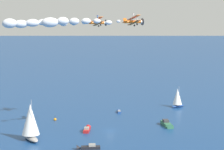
{
  "coord_description": "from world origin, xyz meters",
  "views": [
    {
      "loc": [
        147.35,
        37.73,
        38.52
      ],
      "look_at": [
        -0.52,
        0.63,
        19.36
      ],
      "focal_mm": 72.56,
      "sensor_mm": 36.0,
      "label": 1
    }
  ],
  "objects_px": {
    "sailboat_trailing": "(31,121)",
    "marker_buoy": "(55,119)",
    "sailboat_offshore": "(177,98)",
    "biplane_lead": "(98,22)",
    "biplane_wingman": "(134,21)",
    "wingwalker_wingman": "(133,15)",
    "motorboat_far_port": "(87,147)",
    "motorboat_inshore": "(167,124)",
    "wingwalker_lead": "(97,16)",
    "motorboat_near_centre": "(87,129)",
    "motorboat_far_stbd": "(119,111)"
  },
  "relations": [
    {
      "from": "motorboat_far_stbd",
      "to": "sailboat_trailing",
      "type": "bearing_deg",
      "value": -19.93
    },
    {
      "from": "biplane_lead",
      "to": "biplane_wingman",
      "type": "xyz_separation_m",
      "value": [
        14.22,
        15.88,
        0.49
      ]
    },
    {
      "from": "sailboat_trailing",
      "to": "biplane_wingman",
      "type": "bearing_deg",
      "value": 110.44
    },
    {
      "from": "motorboat_near_centre",
      "to": "sailboat_offshore",
      "type": "height_order",
      "value": "sailboat_offshore"
    },
    {
      "from": "motorboat_far_port",
      "to": "motorboat_inshore",
      "type": "distance_m",
      "value": 39.34
    },
    {
      "from": "motorboat_far_port",
      "to": "sailboat_trailing",
      "type": "height_order",
      "value": "sailboat_trailing"
    },
    {
      "from": "biplane_lead",
      "to": "biplane_wingman",
      "type": "relative_size",
      "value": 1.0
    },
    {
      "from": "sailboat_offshore",
      "to": "marker_buoy",
      "type": "bearing_deg",
      "value": -48.81
    },
    {
      "from": "wingwalker_wingman",
      "to": "wingwalker_lead",
      "type": "bearing_deg",
      "value": -131.83
    },
    {
      "from": "motorboat_near_centre",
      "to": "sailboat_trailing",
      "type": "height_order",
      "value": "sailboat_trailing"
    },
    {
      "from": "biplane_wingman",
      "to": "wingwalker_wingman",
      "type": "distance_m",
      "value": 2.15
    },
    {
      "from": "motorboat_near_centre",
      "to": "wingwalker_wingman",
      "type": "xyz_separation_m",
      "value": [
        3.65,
        16.7,
        39.08
      ]
    },
    {
      "from": "biplane_lead",
      "to": "sailboat_trailing",
      "type": "bearing_deg",
      "value": -30.32
    },
    {
      "from": "motorboat_near_centre",
      "to": "motorboat_far_stbd",
      "type": "xyz_separation_m",
      "value": [
        -32.67,
        3.55,
        -0.17
      ]
    },
    {
      "from": "wingwalker_lead",
      "to": "wingwalker_wingman",
      "type": "bearing_deg",
      "value": 48.17
    },
    {
      "from": "motorboat_far_port",
      "to": "sailboat_trailing",
      "type": "distance_m",
      "value": 21.96
    },
    {
      "from": "sailboat_offshore",
      "to": "sailboat_trailing",
      "type": "relative_size",
      "value": 0.7
    },
    {
      "from": "sailboat_offshore",
      "to": "biplane_lead",
      "type": "distance_m",
      "value": 56.84
    },
    {
      "from": "motorboat_near_centre",
      "to": "motorboat_far_port",
      "type": "bearing_deg",
      "value": 17.33
    },
    {
      "from": "motorboat_far_port",
      "to": "marker_buoy",
      "type": "relative_size",
      "value": 3.44
    },
    {
      "from": "motorboat_far_stbd",
      "to": "sailboat_trailing",
      "type": "height_order",
      "value": "sailboat_trailing"
    },
    {
      "from": "sailboat_trailing",
      "to": "marker_buoy",
      "type": "relative_size",
      "value": 6.29
    },
    {
      "from": "marker_buoy",
      "to": "motorboat_near_centre",
      "type": "bearing_deg",
      "value": 53.34
    },
    {
      "from": "motorboat_far_stbd",
      "to": "wingwalker_wingman",
      "type": "xyz_separation_m",
      "value": [
        36.32,
        13.15,
        39.25
      ]
    },
    {
      "from": "biplane_lead",
      "to": "biplane_wingman",
      "type": "height_order",
      "value": "biplane_wingman"
    },
    {
      "from": "marker_buoy",
      "to": "biplane_wingman",
      "type": "distance_m",
      "value": 52.7
    },
    {
      "from": "sailboat_trailing",
      "to": "marker_buoy",
      "type": "distance_m",
      "value": 28.6
    },
    {
      "from": "motorboat_far_port",
      "to": "wingwalker_lead",
      "type": "relative_size",
      "value": 4.73
    },
    {
      "from": "motorboat_far_port",
      "to": "marker_buoy",
      "type": "distance_m",
      "value": 40.7
    },
    {
      "from": "motorboat_far_port",
      "to": "biplane_lead",
      "type": "relative_size",
      "value": 1.06
    },
    {
      "from": "wingwalker_lead",
      "to": "motorboat_far_port",
      "type": "bearing_deg",
      "value": 10.33
    },
    {
      "from": "motorboat_near_centre",
      "to": "marker_buoy",
      "type": "bearing_deg",
      "value": -126.66
    },
    {
      "from": "sailboat_trailing",
      "to": "biplane_wingman",
      "type": "distance_m",
      "value": 45.65
    },
    {
      "from": "biplane_lead",
      "to": "wingwalker_wingman",
      "type": "height_order",
      "value": "wingwalker_wingman"
    },
    {
      "from": "motorboat_far_port",
      "to": "motorboat_inshore",
      "type": "height_order",
      "value": "motorboat_inshore"
    },
    {
      "from": "marker_buoy",
      "to": "biplane_lead",
      "type": "bearing_deg",
      "value": 83.03
    },
    {
      "from": "motorboat_far_stbd",
      "to": "biplane_wingman",
      "type": "xyz_separation_m",
      "value": [
        36.71,
        13.45,
        37.16
      ]
    },
    {
      "from": "marker_buoy",
      "to": "wingwalker_wingman",
      "type": "xyz_separation_m",
      "value": [
        15.99,
        33.29,
        39.25
      ]
    },
    {
      "from": "biplane_lead",
      "to": "marker_buoy",
      "type": "bearing_deg",
      "value": -96.97
    },
    {
      "from": "wingwalker_lead",
      "to": "wingwalker_wingman",
      "type": "xyz_separation_m",
      "value": [
        14.22,
        15.88,
        0.49
      ]
    },
    {
      "from": "motorboat_far_stbd",
      "to": "biplane_lead",
      "type": "relative_size",
      "value": 0.75
    },
    {
      "from": "marker_buoy",
      "to": "biplane_wingman",
      "type": "xyz_separation_m",
      "value": [
        16.38,
        33.59,
        37.16
      ]
    },
    {
      "from": "motorboat_inshore",
      "to": "wingwalker_lead",
      "type": "xyz_separation_m",
      "value": [
        2.58,
        -25.11,
        38.44
      ]
    },
    {
      "from": "wingwalker_lead",
      "to": "motorboat_inshore",
      "type": "bearing_deg",
      "value": 95.86
    },
    {
      "from": "sailboat_offshore",
      "to": "marker_buoy",
      "type": "height_order",
      "value": "sailboat_offshore"
    },
    {
      "from": "motorboat_far_stbd",
      "to": "sailboat_offshore",
      "type": "relative_size",
      "value": 0.55
    },
    {
      "from": "sailboat_offshore",
      "to": "marker_buoy",
      "type": "relative_size",
      "value": 4.41
    },
    {
      "from": "motorboat_far_stbd",
      "to": "motorboat_inshore",
      "type": "xyz_separation_m",
      "value": [
        19.52,
        22.37,
        0.33
      ]
    },
    {
      "from": "motorboat_far_port",
      "to": "biplane_lead",
      "type": "bearing_deg",
      "value": -170.09
    },
    {
      "from": "sailboat_offshore",
      "to": "wingwalker_lead",
      "type": "relative_size",
      "value": 6.07
    }
  ]
}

